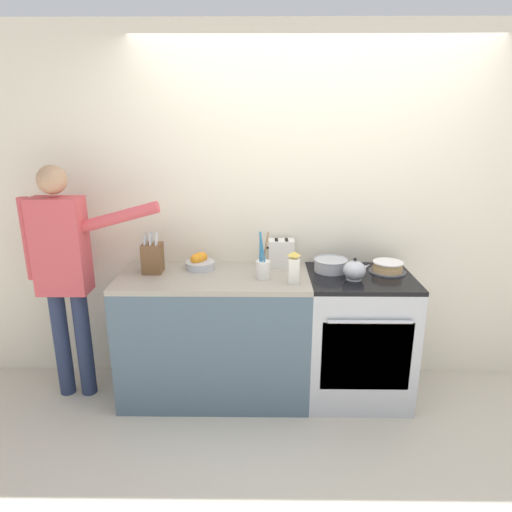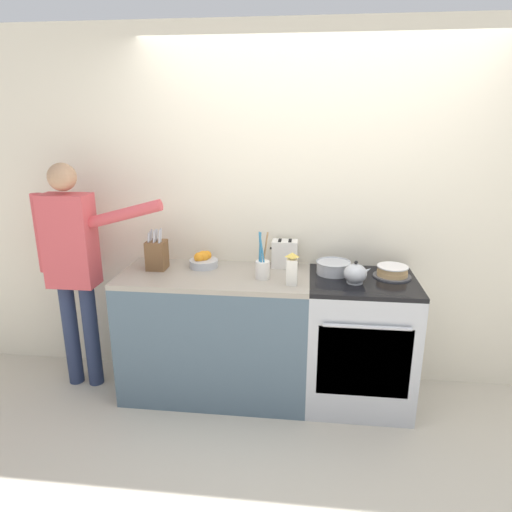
{
  "view_description": "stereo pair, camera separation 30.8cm",
  "coord_description": "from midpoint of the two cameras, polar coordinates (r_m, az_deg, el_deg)",
  "views": [
    {
      "loc": [
        -0.36,
        -2.67,
        1.97
      ],
      "look_at": [
        -0.39,
        0.28,
        1.07
      ],
      "focal_mm": 32.0,
      "sensor_mm": 36.0,
      "label": 1
    },
    {
      "loc": [
        -0.06,
        -2.65,
        1.97
      ],
      "look_at": [
        -0.39,
        0.28,
        1.07
      ],
      "focal_mm": 32.0,
      "sensor_mm": 36.0,
      "label": 2
    }
  ],
  "objects": [
    {
      "name": "ground_plane",
      "position": [
        3.31,
        9.48,
        -19.79
      ],
      "size": [
        16.0,
        16.0,
        0.0
      ],
      "primitive_type": "plane",
      "color": "beige"
    },
    {
      "name": "wall_back",
      "position": [
        3.37,
        10.08,
        5.23
      ],
      "size": [
        8.0,
        0.04,
        2.6
      ],
      "color": "silver",
      "rests_on": "ground_plane"
    },
    {
      "name": "counter_cabinet",
      "position": [
        3.36,
        -2.38,
        -9.72
      ],
      "size": [
        1.32,
        0.62,
        0.92
      ],
      "color": "#4C6070",
      "rests_on": "ground_plane"
    },
    {
      "name": "stove_range",
      "position": [
        3.37,
        15.36,
        -10.31
      ],
      "size": [
        0.72,
        0.65,
        0.92
      ],
      "color": "#B7BABF",
      "rests_on": "ground_plane"
    },
    {
      "name": "layer_cake",
      "position": [
        3.29,
        19.28,
        -1.92
      ],
      "size": [
        0.26,
        0.26,
        0.08
      ],
      "color": "#4C4C51",
      "rests_on": "stove_range"
    },
    {
      "name": "tea_kettle",
      "position": [
        3.1,
        15.15,
        -2.2
      ],
      "size": [
        0.19,
        0.15,
        0.15
      ],
      "color": "#B7BABF",
      "rests_on": "stove_range"
    },
    {
      "name": "mixing_bowl",
      "position": [
        3.25,
        12.33,
        -1.44
      ],
      "size": [
        0.24,
        0.24,
        0.09
      ],
      "color": "#B7BABF",
      "rests_on": "stove_range"
    },
    {
      "name": "knife_block",
      "position": [
        3.3,
        -9.71,
        0.15
      ],
      "size": [
        0.13,
        0.14,
        0.3
      ],
      "color": "brown",
      "rests_on": "counter_cabinet"
    },
    {
      "name": "utensil_crock",
      "position": [
        3.07,
        3.68,
        -1.52
      ],
      "size": [
        0.1,
        0.1,
        0.33
      ],
      "color": "silver",
      "rests_on": "counter_cabinet"
    },
    {
      "name": "fruit_bowl",
      "position": [
        3.33,
        -3.97,
        -0.65
      ],
      "size": [
        0.21,
        0.21,
        0.12
      ],
      "color": "#B7BABF",
      "rests_on": "counter_cabinet"
    },
    {
      "name": "toaster",
      "position": [
        3.32,
        6.26,
        0.24
      ],
      "size": [
        0.2,
        0.13,
        0.2
      ],
      "color": "silver",
      "rests_on": "counter_cabinet"
    },
    {
      "name": "milk_carton",
      "position": [
        2.97,
        7.48,
        -1.71
      ],
      "size": [
        0.07,
        0.07,
        0.22
      ],
      "color": "white",
      "rests_on": "counter_cabinet"
    },
    {
      "name": "person_baker",
      "position": [
        3.44,
        -19.56,
        -0.31
      ],
      "size": [
        0.94,
        0.2,
        1.68
      ],
      "rotation": [
        0.0,
        0.0,
        0.13
      ],
      "color": "#283351",
      "rests_on": "ground_plane"
    }
  ]
}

